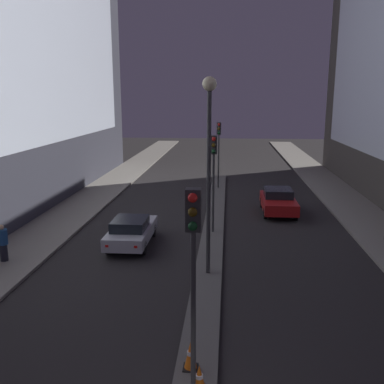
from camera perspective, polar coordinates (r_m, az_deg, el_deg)
median_strip at (r=22.85m, az=2.88°, el=-4.69°), size 1.08×29.71×0.14m
traffic_light_near at (r=9.12m, az=0.16°, el=-7.67°), size 0.32×0.42×4.87m
traffic_light_mid at (r=21.04m, az=2.89°, el=3.97°), size 0.32×0.42×4.87m
traffic_light_far at (r=31.82m, az=3.58°, el=6.90°), size 0.32×0.42×4.87m
street_lamp at (r=15.72m, az=2.29°, el=6.78°), size 0.52×0.52×7.42m
traffic_cone_near at (r=10.83m, az=0.97°, el=-23.56°), size 0.39×0.39×0.67m
traffic_cone_far at (r=11.50m, az=-0.19°, el=-20.90°), size 0.38×0.38×0.75m
car_left_lane at (r=20.33m, az=-8.08°, el=-5.15°), size 1.78×4.08×1.36m
car_right_lane at (r=26.13m, az=11.42°, el=-1.18°), size 1.91×4.12×1.45m
pedestrian_on_left_sidewalk at (r=19.54m, az=-23.91°, el=-6.15°), size 0.42×0.42×1.57m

